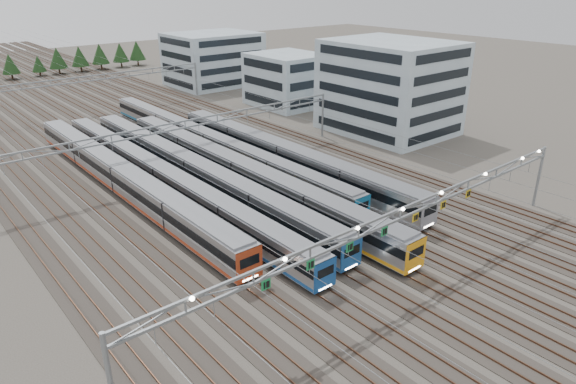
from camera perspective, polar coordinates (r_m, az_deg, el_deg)
ground at (r=52.02m, az=11.68°, el=-9.69°), size 400.00×400.00×0.00m
track_bed at (r=133.69m, az=-24.00°, el=9.80°), size 54.00×260.00×5.42m
train_a at (r=73.01m, az=-17.91°, el=1.48°), size 3.06×58.97×3.99m
train_b at (r=72.16m, az=-13.71°, el=1.54°), size 2.77×64.42×3.61m
train_c at (r=73.61m, az=-10.43°, el=2.35°), size 2.94×61.49×3.83m
train_d at (r=71.71m, az=-5.29°, el=2.15°), size 3.06×59.98×3.99m
train_e at (r=86.08m, az=-8.58°, el=5.44°), size 2.73×67.75×3.55m
train_f at (r=77.70m, az=-0.36°, el=3.97°), size 3.14×52.73×4.10m
gantry_near at (r=48.51m, az=12.41°, el=-2.69°), size 56.36×0.61×8.08m
gantry_mid at (r=78.05m, az=-11.31°, el=6.75°), size 56.36×0.36×8.00m
gantry_far at (r=118.65m, az=-22.19°, el=11.05°), size 56.36×0.36×8.00m
depot_bldg_south at (r=98.99m, az=11.22°, el=11.36°), size 18.00×22.00×16.71m
depot_bldg_mid at (r=118.53m, az=-0.06°, el=12.37°), size 14.00×16.00×11.44m
depot_bldg_north at (r=142.96m, az=-8.31°, el=14.41°), size 22.00×18.00×13.52m
treeline at (r=168.01m, az=-29.34°, el=12.18°), size 87.50×5.60×7.02m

